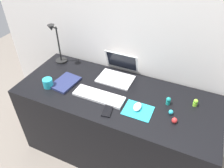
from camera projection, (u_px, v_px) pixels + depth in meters
name	position (u px, v px, depth m)	size (l,w,h in m)	color
ground_plane	(115.00, 149.00, 2.20)	(6.00, 6.00, 0.00)	slate
back_wall	(132.00, 67.00, 1.99)	(2.83, 0.05, 1.53)	silver
desk	(115.00, 124.00, 1.97)	(1.63, 0.67, 0.74)	black
laptop	(118.00, 71.00, 1.90)	(0.30, 0.28, 0.20)	white
keyboard	(99.00, 96.00, 1.70)	(0.41, 0.13, 0.02)	white
mousepad	(138.00, 110.00, 1.59)	(0.21, 0.17, 0.00)	#28B7CC
mouse	(137.00, 107.00, 1.60)	(0.06, 0.10, 0.03)	white
cell_phone	(108.00, 110.00, 1.59)	(0.06, 0.13, 0.01)	black
desk_lamp	(57.00, 45.00, 1.99)	(0.11, 0.15, 0.40)	black
notebook_pad	(65.00, 82.00, 1.84)	(0.17, 0.24, 0.02)	navy
coffee_mug	(48.00, 83.00, 1.79)	(0.08, 0.08, 0.08)	#28B7CC
toy_figurine_cyan	(171.00, 112.00, 1.55)	(0.03, 0.03, 0.04)	#28B7CC
toy_figurine_teal	(168.00, 101.00, 1.63)	(0.04, 0.04, 0.06)	teal
toy_figurine_red	(174.00, 120.00, 1.49)	(0.04, 0.04, 0.04)	red
toy_figurine_lime	(195.00, 102.00, 1.61)	(0.03, 0.03, 0.06)	#8CDB33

